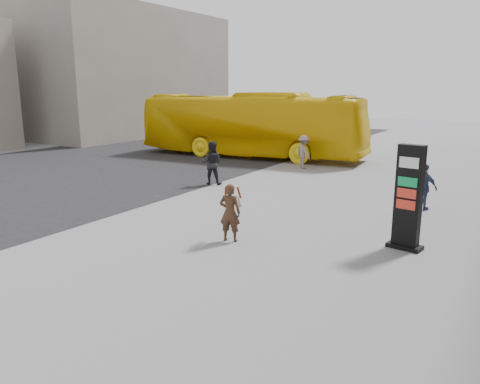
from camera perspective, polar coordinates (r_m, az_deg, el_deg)
The scene contains 9 objects.
ground at distance 11.97m, azimuth 0.54°, elevation -6.63°, with size 100.00×100.00×0.00m, color #9E9EA3.
road at distance 24.17m, azimuth -20.39°, elevation 2.52°, with size 16.00×60.00×0.01m, color black.
bg_building_far at distance 42.06m, azimuth -14.24°, elevation 13.81°, with size 10.00×18.00×10.00m, color gray.
info_pylon at distance 12.17m, azimuth 19.84°, elevation -0.67°, with size 0.89×0.55×2.61m.
woman at distance 12.16m, azimuth -1.23°, elevation -2.43°, with size 0.68×0.65×1.54m.
bus at distance 26.95m, azimuth 1.35°, elevation 8.19°, with size 3.05×13.05×3.63m, color yellow.
pedestrian_a at distance 19.30m, azimuth -3.45°, elevation 3.55°, with size 0.86×0.67×1.78m, color black.
pedestrian_b at distance 23.21m, azimuth 7.77°, elevation 4.86°, with size 1.06×0.61×1.64m, color gray.
pedestrian_c at distance 16.36m, azimuth 21.51°, elevation 0.56°, with size 0.90×0.37×1.53m, color navy.
Camera 1 is at (5.76, -9.71, 3.98)m, focal length 35.00 mm.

